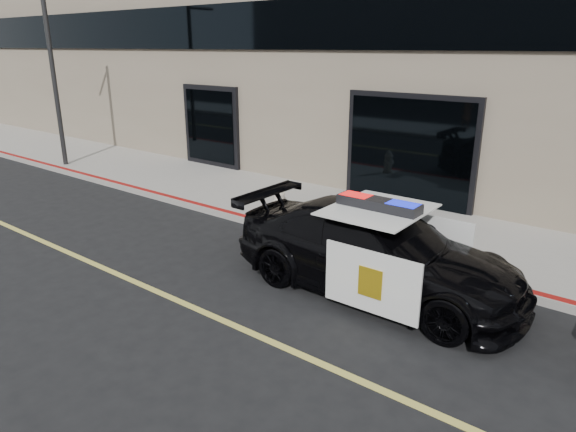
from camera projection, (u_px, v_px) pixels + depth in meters
The scene contains 5 objects.
ground at pixel (254, 334), 7.39m from camera, with size 120.00×120.00×0.00m, color black.
sidewalk_n at pixel (412, 231), 11.29m from camera, with size 60.00×3.50×0.15m, color gray.
police_car at pixel (376, 251), 8.48m from camera, with size 2.30×5.00×1.63m.
fire_hydrant at pixel (279, 202), 12.00m from camera, with size 0.32×0.44×0.71m.
street_light at pixel (51, 74), 16.35m from camera, with size 0.15×1.35×5.33m.
Camera 1 is at (4.37, -4.80, 3.96)m, focal length 32.00 mm.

